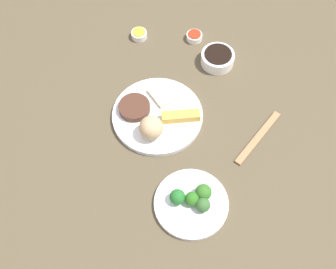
% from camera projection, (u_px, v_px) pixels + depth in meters
% --- Properties ---
extents(tabletop, '(2.20, 2.20, 0.02)m').
position_uv_depth(tabletop, '(163.00, 120.00, 1.30)').
color(tabletop, brown).
rests_on(tabletop, ground).
extents(main_plate, '(0.27, 0.27, 0.02)m').
position_uv_depth(main_plate, '(158.00, 116.00, 1.28)').
color(main_plate, white).
rests_on(main_plate, tabletop).
extents(rice_scoop, '(0.07, 0.07, 0.07)m').
position_uv_depth(rice_scoop, '(151.00, 128.00, 1.21)').
color(rice_scoop, tan).
rests_on(rice_scoop, main_plate).
extents(spring_roll, '(0.11, 0.08, 0.02)m').
position_uv_depth(spring_roll, '(181.00, 116.00, 1.26)').
color(spring_roll, gold).
rests_on(spring_roll, main_plate).
extents(crab_rangoon_wonton, '(0.07, 0.08, 0.01)m').
position_uv_depth(crab_rangoon_wonton, '(163.00, 94.00, 1.31)').
color(crab_rangoon_wonton, beige).
rests_on(crab_rangoon_wonton, main_plate).
extents(stir_fry_heap, '(0.09, 0.09, 0.02)m').
position_uv_depth(stir_fry_heap, '(134.00, 108.00, 1.28)').
color(stir_fry_heap, '#4B2B1F').
rests_on(stir_fry_heap, main_plate).
extents(broccoli_plate, '(0.20, 0.20, 0.01)m').
position_uv_depth(broccoli_plate, '(191.00, 204.00, 1.14)').
color(broccoli_plate, white).
rests_on(broccoli_plate, tabletop).
extents(broccoli_floret_0, '(0.04, 0.04, 0.04)m').
position_uv_depth(broccoli_floret_0, '(192.00, 199.00, 1.12)').
color(broccoli_floret_0, '#2C6D1E').
rests_on(broccoli_floret_0, broccoli_plate).
extents(broccoli_floret_1, '(0.04, 0.04, 0.04)m').
position_uv_depth(broccoli_floret_1, '(203.00, 192.00, 1.13)').
color(broccoli_floret_1, '#336D23').
rests_on(broccoli_floret_1, broccoli_plate).
extents(broccoli_floret_2, '(0.04, 0.04, 0.04)m').
position_uv_depth(broccoli_floret_2, '(177.00, 197.00, 1.12)').
color(broccoli_floret_2, '#246C28').
rests_on(broccoli_floret_2, broccoli_plate).
extents(broccoli_floret_3, '(0.04, 0.04, 0.04)m').
position_uv_depth(broccoli_floret_3, '(203.00, 205.00, 1.11)').
color(broccoli_floret_3, '#37652E').
rests_on(broccoli_floret_3, broccoli_plate).
extents(soy_sauce_bowl, '(0.11, 0.11, 0.04)m').
position_uv_depth(soy_sauce_bowl, '(218.00, 59.00, 1.38)').
color(soy_sauce_bowl, white).
rests_on(soy_sauce_bowl, tabletop).
extents(soy_sauce_bowl_liquid, '(0.09, 0.09, 0.00)m').
position_uv_depth(soy_sauce_bowl_liquid, '(218.00, 54.00, 1.36)').
color(soy_sauce_bowl_liquid, black).
rests_on(soy_sauce_bowl_liquid, soy_sauce_bowl).
extents(sauce_ramekin_hot_mustard, '(0.05, 0.05, 0.02)m').
position_uv_depth(sauce_ramekin_hot_mustard, '(139.00, 35.00, 1.44)').
color(sauce_ramekin_hot_mustard, white).
rests_on(sauce_ramekin_hot_mustard, tabletop).
extents(sauce_ramekin_hot_mustard_liquid, '(0.04, 0.04, 0.00)m').
position_uv_depth(sauce_ramekin_hot_mustard_liquid, '(139.00, 32.00, 1.43)').
color(sauce_ramekin_hot_mustard_liquid, yellow).
rests_on(sauce_ramekin_hot_mustard_liquid, sauce_ramekin_hot_mustard).
extents(sauce_ramekin_sweet_and_sour, '(0.05, 0.05, 0.02)m').
position_uv_depth(sauce_ramekin_sweet_and_sour, '(194.00, 37.00, 1.44)').
color(sauce_ramekin_sweet_and_sour, white).
rests_on(sauce_ramekin_sweet_and_sour, tabletop).
extents(sauce_ramekin_sweet_and_sour_liquid, '(0.04, 0.04, 0.00)m').
position_uv_depth(sauce_ramekin_sweet_and_sour_liquid, '(194.00, 34.00, 1.43)').
color(sauce_ramekin_sweet_and_sour_liquid, red).
rests_on(sauce_ramekin_sweet_and_sour_liquid, sauce_ramekin_sweet_and_sour).
extents(chopsticks_pair, '(0.21, 0.09, 0.01)m').
position_uv_depth(chopsticks_pair, '(258.00, 137.00, 1.25)').
color(chopsticks_pair, '#A2764B').
rests_on(chopsticks_pair, tabletop).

